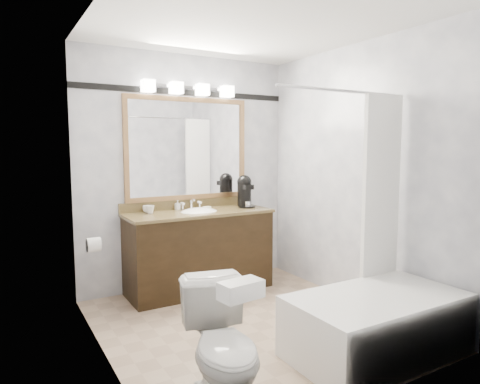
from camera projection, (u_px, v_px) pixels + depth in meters
name	position (u px, v px, depth m)	size (l,w,h in m)	color
room	(250.00, 180.00, 3.55)	(2.42, 2.62, 2.52)	tan
vanity	(199.00, 250.00, 4.51)	(1.53, 0.58, 0.97)	black
mirror	(188.00, 149.00, 4.63)	(1.40, 0.04, 1.10)	#9C7146
vanity_light_bar	(189.00, 89.00, 4.51)	(1.02, 0.14, 0.12)	silver
accent_stripe	(187.00, 93.00, 4.57)	(2.40, 0.01, 0.06)	black
bathtub	(377.00, 316.00, 3.16)	(1.30, 0.75, 1.96)	white
tp_roll	(94.00, 245.00, 3.61)	(0.12, 0.12, 0.11)	white
toilet	(224.00, 348.00, 2.49)	(0.40, 0.71, 0.72)	white
tissue_box	(241.00, 290.00, 2.27)	(0.23, 0.13, 0.10)	white
coffee_maker	(245.00, 191.00, 4.77)	(0.19, 0.23, 0.36)	black
cup_left	(147.00, 209.00, 4.39)	(0.09, 0.09, 0.07)	white
cup_right	(150.00, 209.00, 4.32)	(0.09, 0.09, 0.08)	white
soap_bottle_a	(178.00, 205.00, 4.56)	(0.05, 0.05, 0.10)	white
soap_bar	(207.00, 208.00, 4.64)	(0.08, 0.05, 0.03)	beige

